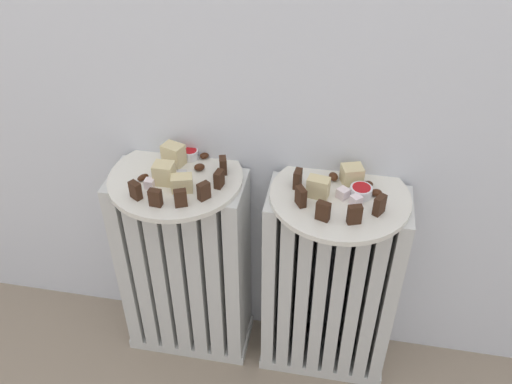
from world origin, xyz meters
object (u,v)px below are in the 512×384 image
radiator_right (329,287)px  jam_bowl_left (191,154)px  plate_left (176,178)px  plate_right (340,196)px  radiator_left (186,268)px  jam_bowl_right (361,191)px  fork (179,180)px

radiator_right → jam_bowl_left: (-0.36, 0.07, 0.31)m
plate_left → jam_bowl_left: bearing=78.6°
plate_right → radiator_left: bearing=180.0°
plate_left → jam_bowl_left: (0.02, 0.07, 0.02)m
radiator_left → jam_bowl_right: 0.52m
radiator_right → fork: fork is taller
radiator_left → fork: size_ratio=5.62×
plate_left → radiator_right: bearing=0.0°
jam_bowl_left → plate_left: bearing=-101.4°
jam_bowl_right → fork: bearing=-177.1°
radiator_left → plate_right: (0.37, 0.00, 0.29)m
plate_left → plate_right: bearing=0.0°
radiator_left → plate_left: bearing=0.0°
radiator_right → plate_left: 0.47m
radiator_left → jam_bowl_left: (0.02, 0.07, 0.31)m
radiator_right → jam_bowl_right: bearing=4.6°
radiator_right → plate_left: plate_left is taller
plate_right → jam_bowl_left: bearing=168.1°
jam_bowl_left → plate_right: bearing=-11.9°
plate_left → fork: size_ratio=3.09×
jam_bowl_right → fork: 0.40m
fork → radiator_right: bearing=2.7°
radiator_right → jam_bowl_left: jam_bowl_left is taller
radiator_right → plate_left: bearing=-180.0°
jam_bowl_left → jam_bowl_right: size_ratio=0.76×
jam_bowl_right → fork: (-0.40, -0.02, -0.01)m
radiator_left → plate_right: size_ratio=1.82×
radiator_left → jam_bowl_right: bearing=0.5°
radiator_right → radiator_left: bearing=-180.0°
plate_left → jam_bowl_right: bearing=0.5°
radiator_left → plate_right: bearing=0.0°
jam_bowl_left → jam_bowl_right: (0.40, -0.07, -0.00)m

